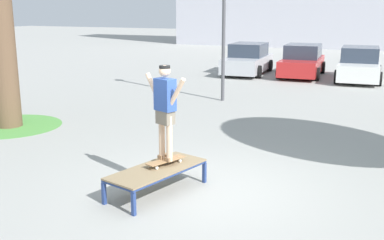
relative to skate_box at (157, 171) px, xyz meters
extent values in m
plane|color=#999993|center=(0.69, 0.46, -0.41)|extent=(120.00, 120.00, 0.00)
cube|color=navy|center=(-0.11, 0.98, -0.22)|extent=(0.07, 0.07, 0.38)
cube|color=navy|center=(0.57, 0.80, -0.22)|extent=(0.07, 0.07, 0.38)
cube|color=navy|center=(-0.57, -0.80, -0.22)|extent=(0.07, 0.07, 0.38)
cube|color=navy|center=(0.11, -0.98, -0.22)|extent=(0.07, 0.07, 0.38)
cylinder|color=navy|center=(-0.34, 0.09, -0.01)|extent=(0.52, 1.85, 0.05)
cylinder|color=navy|center=(0.34, -0.09, -0.01)|extent=(0.52, 1.85, 0.05)
cylinder|color=navy|center=(0.23, 0.89, -0.01)|extent=(0.75, 0.24, 0.05)
cylinder|color=navy|center=(-0.23, -0.89, -0.01)|extent=(0.75, 0.24, 0.05)
cube|color=#847051|center=(0.00, 0.00, 0.03)|extent=(1.21, 2.03, 0.03)
cube|color=#9E754C|center=(0.06, 0.23, 0.13)|extent=(0.47, 0.82, 0.02)
cylinder|color=silver|center=(0.09, 0.52, 0.07)|extent=(0.05, 0.06, 0.06)
cylinder|color=silver|center=(0.23, 0.47, 0.07)|extent=(0.05, 0.06, 0.06)
cylinder|color=silver|center=(-0.11, 0.00, 0.07)|extent=(0.05, 0.06, 0.06)
cylinder|color=silver|center=(0.03, -0.06, 0.07)|extent=(0.05, 0.06, 0.06)
cylinder|color=beige|center=(-0.03, 0.27, 0.55)|extent=(0.11, 0.11, 0.82)
cube|color=#99704C|center=(-0.02, 0.31, 0.17)|extent=(0.18, 0.26, 0.07)
cylinder|color=beige|center=(0.15, 0.20, 0.55)|extent=(0.11, 0.11, 0.82)
cube|color=#99704C|center=(0.17, 0.24, 0.17)|extent=(0.18, 0.26, 0.07)
cube|color=#756B5B|center=(0.06, 0.23, 0.92)|extent=(0.35, 0.29, 0.24)
cube|color=#2D4C99|center=(0.06, 0.23, 1.32)|extent=(0.41, 0.33, 0.56)
cylinder|color=beige|center=(-0.22, 0.34, 1.40)|extent=(0.40, 0.22, 0.52)
cylinder|color=beige|center=(0.34, 0.12, 1.40)|extent=(0.40, 0.22, 0.52)
sphere|color=beige|center=(0.06, 0.23, 1.73)|extent=(0.20, 0.20, 0.20)
cylinder|color=black|center=(0.06, 0.23, 1.80)|extent=(0.19, 0.19, 0.05)
cylinder|color=brown|center=(-6.05, 2.56, 2.08)|extent=(0.70, 0.70, 4.98)
cylinder|color=#519342|center=(-6.05, 2.56, -0.41)|extent=(2.83, 2.83, 0.01)
cube|color=#B7BABF|center=(-3.26, 15.43, 0.10)|extent=(1.96, 4.30, 0.70)
cube|color=#2D3847|center=(-3.27, 15.58, 0.77)|extent=(1.69, 2.19, 0.64)
cylinder|color=black|center=(-2.33, 14.18, -0.11)|extent=(0.26, 0.61, 0.60)
cylinder|color=black|center=(-4.03, 14.08, -0.11)|extent=(0.26, 0.61, 0.60)
cylinder|color=black|center=(-2.49, 16.78, -0.11)|extent=(0.26, 0.61, 0.60)
cylinder|color=black|center=(-4.19, 16.67, -0.11)|extent=(0.26, 0.61, 0.60)
cube|color=red|center=(-0.64, 15.72, 0.10)|extent=(1.97, 4.30, 0.70)
cube|color=#2D3847|center=(-0.65, 15.87, 0.77)|extent=(1.69, 2.20, 0.64)
cylinder|color=black|center=(0.30, 14.48, -0.11)|extent=(0.26, 0.61, 0.60)
cylinder|color=black|center=(-1.40, 14.36, -0.11)|extent=(0.26, 0.61, 0.60)
cylinder|color=black|center=(0.13, 17.07, -0.11)|extent=(0.26, 0.61, 0.60)
cylinder|color=black|center=(-1.57, 16.96, -0.11)|extent=(0.26, 0.61, 0.60)
cube|color=silver|center=(1.99, 15.35, 0.10)|extent=(1.99, 4.31, 0.70)
cube|color=#2D3847|center=(1.98, 15.50, 0.77)|extent=(1.70, 2.20, 0.64)
cylinder|color=black|center=(2.92, 14.11, -0.11)|extent=(0.26, 0.61, 0.60)
cylinder|color=black|center=(1.23, 13.99, -0.11)|extent=(0.26, 0.61, 0.60)
cylinder|color=black|center=(2.74, 16.71, -0.11)|extent=(0.26, 0.61, 0.60)
cylinder|color=black|center=(1.05, 16.59, -0.11)|extent=(0.26, 0.61, 0.60)
cylinder|color=#4C4C51|center=(-1.94, 8.44, 2.34)|extent=(0.12, 0.12, 5.50)
camera|label=1|loc=(3.75, -6.81, 2.78)|focal=43.68mm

